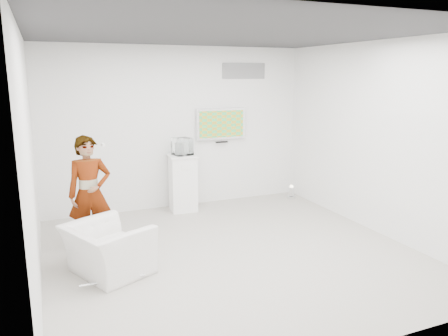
# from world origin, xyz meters

# --- Properties ---
(room) EXTENTS (5.01, 5.01, 3.00)m
(room) POSITION_xyz_m (0.00, 0.00, 1.50)
(room) COLOR #A6A398
(room) RESTS_ON ground
(tv) EXTENTS (1.00, 0.08, 0.60)m
(tv) POSITION_xyz_m (0.85, 2.45, 1.55)
(tv) COLOR silver
(tv) RESTS_ON room
(logo_decal) EXTENTS (0.90, 0.02, 0.30)m
(logo_decal) POSITION_xyz_m (1.35, 2.49, 2.55)
(logo_decal) COLOR slate
(logo_decal) RESTS_ON room
(person) EXTENTS (0.63, 0.43, 1.66)m
(person) POSITION_xyz_m (-1.80, 0.90, 0.83)
(person) COLOR white
(person) RESTS_ON room
(armchair) EXTENTS (1.20, 1.26, 0.64)m
(armchair) POSITION_xyz_m (-1.70, 0.00, 0.32)
(armchair) COLOR white
(armchair) RESTS_ON room
(pedestal) EXTENTS (0.55, 0.55, 1.05)m
(pedestal) POSITION_xyz_m (-0.02, 2.17, 0.52)
(pedestal) COLOR white
(pedestal) RESTS_ON room
(floor_uplight) EXTENTS (0.18, 0.18, 0.27)m
(floor_uplight) POSITION_xyz_m (2.24, 2.06, 0.13)
(floor_uplight) COLOR white
(floor_uplight) RESTS_ON room
(vitrine) EXTENTS (0.36, 0.36, 0.31)m
(vitrine) POSITION_xyz_m (-0.02, 2.17, 1.20)
(vitrine) COLOR white
(vitrine) RESTS_ON pedestal
(console) EXTENTS (0.08, 0.17, 0.23)m
(console) POSITION_xyz_m (-0.02, 2.17, 1.16)
(console) COLOR white
(console) RESTS_ON pedestal
(wii_remote) EXTENTS (0.05, 0.14, 0.04)m
(wii_remote) POSITION_xyz_m (-1.55, 1.06, 1.49)
(wii_remote) COLOR white
(wii_remote) RESTS_ON person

